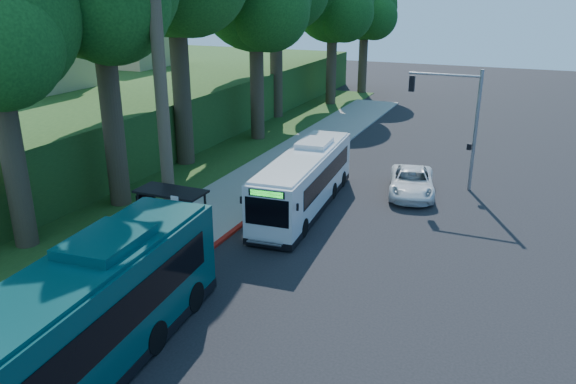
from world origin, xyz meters
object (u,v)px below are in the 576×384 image
at_px(teal_bus, 68,331).
at_px(white_bus, 305,179).
at_px(pickup, 412,182).
at_px(bus_shelter, 169,204).

bearing_deg(teal_bus, white_bus, 82.51).
bearing_deg(white_bus, pickup, 37.72).
xyz_separation_m(white_bus, teal_bus, (-0.77, -16.28, 0.34)).
xyz_separation_m(bus_shelter, pickup, (9.06, 10.75, -1.07)).
relative_size(bus_shelter, pickup, 0.60).
relative_size(white_bus, teal_bus, 0.83).
xyz_separation_m(bus_shelter, white_bus, (4.21, 6.37, -0.19)).
bearing_deg(bus_shelter, pickup, 49.85).
height_order(bus_shelter, teal_bus, teal_bus).
distance_m(bus_shelter, pickup, 14.10).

